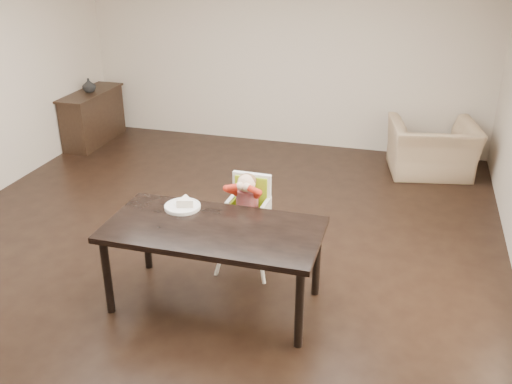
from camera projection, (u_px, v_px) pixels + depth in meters
ground at (202, 253)px, 5.79m from camera, size 7.00×7.00×0.00m
room_walls at (194, 71)px, 5.02m from camera, size 6.02×7.02×2.71m
dining_table at (213, 235)px, 4.75m from camera, size 1.80×0.90×0.75m
high_chair at (248, 202)px, 5.30m from camera, size 0.42×0.42×0.98m
plate at (183, 205)px, 5.03m from camera, size 0.36×0.36×0.09m
armchair at (433, 140)px, 7.50m from camera, size 1.20×0.90×0.95m
sideboard at (93, 117)px, 8.68m from camera, size 0.44×1.26×0.79m
vase at (89, 85)px, 8.47m from camera, size 0.26×0.26×0.19m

